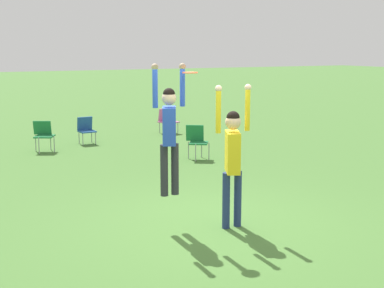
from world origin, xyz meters
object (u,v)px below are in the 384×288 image
camping_chair_0 (167,119)px  camping_chair_2 (86,128)px  frisbee (190,73)px  person_jumping (169,127)px  camping_chair_1 (44,133)px  person_defending (233,152)px  camping_chair_3 (197,139)px

camping_chair_0 → camping_chair_2: (-3.00, -0.69, -0.01)m
frisbee → camping_chair_0: size_ratio=0.29×
person_jumping → camping_chair_1: size_ratio=2.45×
camping_chair_1 → person_jumping: bearing=120.4°
camping_chair_0 → camping_chair_1: 4.59m
frisbee → camping_chair_2: frisbee is taller
person_jumping → person_defending: (0.88, -0.43, -0.40)m
person_defending → frisbee: 1.41m
person_defending → frisbee: frisbee is taller
camping_chair_2 → camping_chair_3: bearing=115.6°
person_jumping → person_defending: 1.06m
person_defending → camping_chair_3: (2.06, 4.94, -0.70)m
person_defending → camping_chair_2: (0.21, 8.45, -0.75)m
person_jumping → camping_chair_1: bearing=28.2°
camping_chair_2 → camping_chair_1: bearing=22.3°
camping_chair_2 → camping_chair_3: (1.84, -3.51, 0.06)m
frisbee → camping_chair_3: (2.70, 4.74, -1.93)m
frisbee → camping_chair_0: bearing=66.7°
camping_chair_1 → camping_chair_3: bearing=166.4°
person_defending → camping_chair_3: person_defending is taller
person_jumping → frisbee: bearing=-107.6°
camping_chair_0 → camping_chair_3: camping_chair_3 is taller
camping_chair_0 → camping_chair_2: camping_chair_0 is taller
camping_chair_0 → camping_chair_1: bearing=4.0°
camping_chair_0 → camping_chair_2: size_ratio=1.03×
frisbee → camping_chair_1: bearing=94.0°
camping_chair_1 → camping_chair_2: bearing=-127.4°
person_jumping → frisbee: person_jumping is taller
person_defending → camping_chair_3: bearing=-176.7°
camping_chair_1 → camping_chair_3: camping_chair_3 is taller
frisbee → person_jumping: bearing=136.4°
person_jumping → person_defending: bearing=-90.0°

